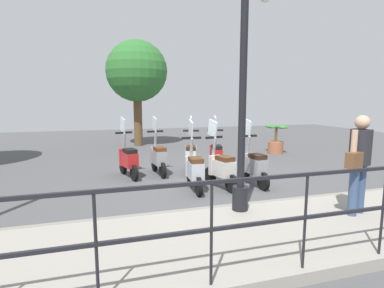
{
  "coord_description": "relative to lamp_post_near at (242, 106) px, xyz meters",
  "views": [
    {
      "loc": [
        -6.78,
        2.56,
        1.97
      ],
      "look_at": [
        0.2,
        0.5,
        0.9
      ],
      "focal_mm": 28.0,
      "sensor_mm": 36.0,
      "label": 1
    }
  ],
  "objects": [
    {
      "name": "potted_palm",
      "position": [
        5.28,
        -3.96,
        -1.43
      ],
      "size": [
        1.06,
        0.66,
        1.05
      ],
      "color": "#9E5B3D",
      "rests_on": "ground_plane"
    },
    {
      "name": "scooter_far_3",
      "position": [
        3.28,
        1.57,
        -1.39
      ],
      "size": [
        1.21,
        0.53,
        1.54
      ],
      "rotation": [
        0.0,
        0.0,
        0.26
      ],
      "color": "black",
      "rests_on": "ground_plane"
    },
    {
      "name": "scooter_far_1",
      "position": [
        3.28,
        -0.1,
        -1.39
      ],
      "size": [
        1.2,
        0.54,
        1.54
      ],
      "rotation": [
        0.0,
        0.0,
        -0.29
      ],
      "color": "black",
      "rests_on": "ground_plane"
    },
    {
      "name": "lamp_post_near",
      "position": [
        0.0,
        0.0,
        0.0
      ],
      "size": [
        0.26,
        0.9,
        3.93
      ],
      "color": "black",
      "rests_on": "promenade_walkway"
    },
    {
      "name": "pedestrian_with_bag",
      "position": [
        -0.7,
        -1.69,
        -0.8
      ],
      "size": [
        0.44,
        0.62,
        1.59
      ],
      "rotation": [
        0.0,
        0.0,
        0.31
      ],
      "color": "#384C70",
      "rests_on": "promenade_walkway"
    },
    {
      "name": "scooter_near_2",
      "position": [
        1.72,
        0.28,
        -1.39
      ],
      "size": [
        1.23,
        0.44,
        1.54
      ],
      "rotation": [
        0.0,
        0.0,
        -0.06
      ],
      "color": "black",
      "rests_on": "ground_plane"
    },
    {
      "name": "scooter_far_2",
      "position": [
        3.36,
        0.78,
        -1.39
      ],
      "size": [
        1.23,
        0.44,
        1.54
      ],
      "rotation": [
        0.0,
        0.0,
        0.1
      ],
      "color": "black",
      "rests_on": "ground_plane"
    },
    {
      "name": "promenade_walkway",
      "position": [
        -0.75,
        -0.43,
        -1.8
      ],
      "size": [
        2.2,
        20.0,
        0.15
      ],
      "color": "gray",
      "rests_on": "ground_plane"
    },
    {
      "name": "fence_railing",
      "position": [
        -1.8,
        -0.43,
        -0.99
      ],
      "size": [
        0.04,
        16.03,
        1.07
      ],
      "color": "black",
      "rests_on": "promenade_walkway"
    },
    {
      "name": "scooter_near_1",
      "position": [
        1.69,
        -0.33,
        -1.39
      ],
      "size": [
        1.21,
        0.52,
        1.54
      ],
      "rotation": [
        0.0,
        0.0,
        0.25
      ],
      "color": "black",
      "rests_on": "ground_plane"
    },
    {
      "name": "scooter_near_0",
      "position": [
        1.7,
        -1.15,
        -1.39
      ],
      "size": [
        1.23,
        0.44,
        1.54
      ],
      "rotation": [
        0.0,
        0.0,
        0.07
      ],
      "color": "black",
      "rests_on": "ground_plane"
    },
    {
      "name": "ground_plane",
      "position": [
        2.4,
        -0.43,
        -1.88
      ],
      "size": [
        28.0,
        28.0,
        0.0
      ],
      "primitive_type": "plane",
      "color": "#4C4C4F"
    },
    {
      "name": "tree_distant",
      "position": [
        8.71,
        0.71,
        1.28
      ],
      "size": [
        2.58,
        2.58,
        4.48
      ],
      "color": "brown",
      "rests_on": "ground_plane"
    },
    {
      "name": "scooter_far_0",
      "position": [
        3.22,
        -0.8,
        -1.39
      ],
      "size": [
        1.21,
        0.52,
        1.54
      ],
      "rotation": [
        0.0,
        0.0,
        -0.26
      ],
      "color": "black",
      "rests_on": "ground_plane"
    }
  ]
}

